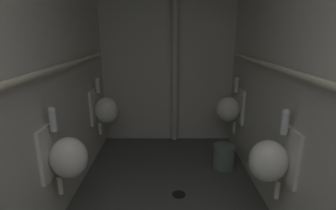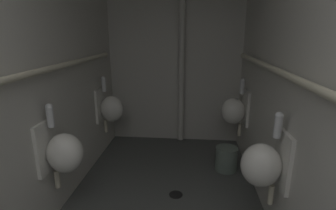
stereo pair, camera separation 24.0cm
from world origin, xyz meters
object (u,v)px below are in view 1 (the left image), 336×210
urinal_right_far (231,109)px  floor_drain (180,194)px  standpipe_back_wall (176,52)px  urinal_left_mid (67,156)px  urinal_right_mid (272,160)px  urinal_left_far (106,109)px  waste_bin (225,156)px

urinal_right_far → floor_drain: bearing=-127.3°
standpipe_back_wall → floor_drain: standpipe_back_wall is taller
urinal_left_mid → urinal_right_mid: size_ratio=1.00×
floor_drain → urinal_left_mid: bearing=-155.4°
urinal_left_far → urinal_right_mid: (1.62, -1.35, 0.00)m
urinal_left_mid → urinal_right_mid: bearing=-2.0°
standpipe_back_wall → floor_drain: 1.91m
waste_bin → urinal_right_mid: bearing=-83.4°
standpipe_back_wall → floor_drain: size_ratio=18.72×
urinal_left_mid → urinal_right_far: 2.09m
standpipe_back_wall → waste_bin: (0.59, -0.81, -1.19)m
floor_drain → urinal_left_far: bearing=136.8°
urinal_left_far → urinal_left_mid: bearing=-90.0°
urinal_left_far → urinal_right_mid: same height
urinal_left_mid → urinal_right_far: bearing=39.5°
urinal_right_far → standpipe_back_wall: 1.09m
urinal_left_mid → floor_drain: 1.21m
urinal_left_mid → urinal_right_mid: 1.62m
urinal_right_mid → waste_bin: size_ratio=2.63×
floor_drain → urinal_right_far: bearing=52.7°
urinal_left_far → waste_bin: size_ratio=2.63×
urinal_right_far → waste_bin: bearing=-109.3°
waste_bin → urinal_left_mid: bearing=-146.6°
urinal_left_far → floor_drain: 1.43m
floor_drain → waste_bin: bearing=44.6°
urinal_right_mid → floor_drain: (-0.69, 0.48, -0.65)m
urinal_right_far → urinal_left_far: bearing=-178.7°
urinal_right_mid → waste_bin: bearing=96.6°
urinal_left_mid → urinal_left_far: (0.00, 1.29, 0.00)m
urinal_left_mid → urinal_left_far: bearing=90.0°
urinal_right_mid → floor_drain: 1.06m
urinal_left_far → urinal_right_far: size_ratio=1.00×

